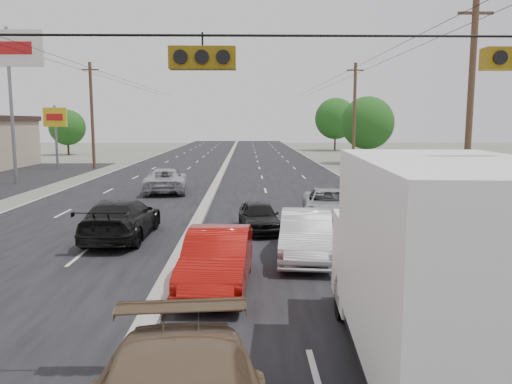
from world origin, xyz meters
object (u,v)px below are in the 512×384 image
at_px(queue_car_b, 306,236).
at_px(queue_car_e, 418,210).
at_px(pole_sign_billboard, 8,58).
at_px(queue_car_c, 329,205).
at_px(tree_right_far, 335,119).
at_px(queue_car_a, 259,217).
at_px(red_sedan, 218,260).
at_px(oncoming_far, 166,180).
at_px(pole_sign_far, 55,122).
at_px(utility_pole_right_c, 354,115).
at_px(box_truck, 435,269).
at_px(oncoming_near, 121,219).
at_px(utility_pole_left_c, 92,115).
at_px(queue_car_d, 498,248).
at_px(tree_left_far, 67,127).
at_px(tree_right_mid, 367,123).
at_px(utility_pole_right_b, 470,108).

xyz_separation_m(queue_car_b, queue_car_e, (5.48, 5.29, -0.09)).
bearing_deg(pole_sign_billboard, queue_car_c, -34.18).
bearing_deg(tree_right_far, queue_car_a, -102.91).
bearing_deg(red_sedan, oncoming_far, 106.62).
bearing_deg(pole_sign_far, utility_pole_right_c, 0.00).
height_order(box_truck, oncoming_near, box_truck).
xyz_separation_m(utility_pole_right_c, tree_right_far, (3.50, 30.00, -0.15)).
distance_m(utility_pole_left_c, box_truck, 43.96).
height_order(queue_car_a, queue_car_d, queue_car_d).
bearing_deg(oncoming_near, tree_left_far, -67.30).
xyz_separation_m(tree_left_far, tree_right_mid, (37.00, -15.00, 0.62)).
distance_m(tree_right_mid, box_truck, 46.12).
bearing_deg(utility_pole_left_c, oncoming_far, -60.09).
height_order(box_truck, queue_car_a, box_truck).
height_order(tree_left_far, queue_car_b, tree_left_far).
distance_m(utility_pole_left_c, tree_right_far, 41.38).
bearing_deg(tree_left_far, oncoming_near, -68.54).
height_order(utility_pole_left_c, pole_sign_billboard, pole_sign_billboard).
distance_m(tree_right_mid, queue_car_e, 32.60).
bearing_deg(red_sedan, oncoming_near, 128.14).
bearing_deg(queue_car_e, queue_car_b, -132.88).
relative_size(utility_pole_left_c, oncoming_far, 1.82).
distance_m(tree_right_mid, oncoming_near, 38.75).
height_order(red_sedan, queue_car_e, red_sedan).
distance_m(pole_sign_billboard, tree_left_far, 33.27).
distance_m(tree_right_far, queue_car_a, 59.75).
relative_size(tree_right_far, oncoming_near, 1.52).
height_order(pole_sign_far, oncoming_near, pole_sign_far).
height_order(utility_pole_right_b, queue_car_a, utility_pole_right_b).
height_order(tree_right_far, queue_car_d, tree_right_far).
xyz_separation_m(utility_pole_right_c, queue_car_e, (-2.90, -26.94, -4.43)).
distance_m(pole_sign_billboard, queue_car_b, 28.66).
height_order(pole_sign_billboard, queue_car_d, pole_sign_billboard).
bearing_deg(utility_pole_right_b, queue_car_e, -146.23).
height_order(utility_pole_right_c, oncoming_near, utility_pole_right_c).
distance_m(utility_pole_right_c, queue_car_e, 27.45).
relative_size(pole_sign_billboard, tree_left_far, 1.80).
bearing_deg(utility_pole_right_b, tree_left_far, 127.48).
relative_size(tree_right_far, queue_car_b, 1.74).
xyz_separation_m(utility_pole_right_b, queue_car_b, (-8.38, -7.23, -4.34)).
xyz_separation_m(red_sedan, queue_car_c, (4.51, 9.23, -0.09)).
distance_m(tree_right_far, queue_car_c, 56.93).
distance_m(utility_pole_right_c, oncoming_far, 23.08).
xyz_separation_m(pole_sign_billboard, box_truck, (19.86, -28.04, -6.87)).
bearing_deg(pole_sign_far, tree_right_far, 43.15).
height_order(tree_right_mid, queue_car_c, tree_right_mid).
bearing_deg(tree_right_mid, queue_car_e, -99.60).
relative_size(pole_sign_far, queue_car_a, 1.67).
xyz_separation_m(queue_car_e, oncoming_near, (-12.20, -2.40, 0.10)).
bearing_deg(oncoming_near, queue_car_d, 160.71).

